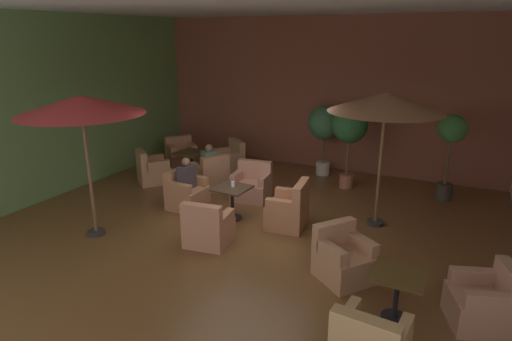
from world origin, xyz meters
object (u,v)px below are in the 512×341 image
object	(u,v)px
potted_tree_mid_left	(325,126)
patron_by_window	(209,160)
armchair_front_left_south	(186,194)
armchair_front_left_west	(208,228)
armchair_mid_center_west	(152,171)
patio_umbrella_tall_red	(81,106)
armchair_front_left_north	(289,210)
patron_blue_shirt	(186,175)
patio_umbrella_center_beige	(386,103)
cafe_table_front_right	(398,283)
iced_drink_cup	(233,184)
armchair_mid_center_north	(211,176)
armchair_front_left_east	(252,186)
armchair_mid_center_south	(181,156)
cafe_table_mid_center	(191,157)
armchair_front_right_east	(343,259)
potted_tree_mid_right	(350,129)
armchair_front_right_north	(485,304)
potted_tree_left_corner	(451,140)
armchair_mid_center_east	(229,161)
cafe_table_front_left	(232,195)

from	to	relation	value
potted_tree_mid_left	patron_by_window	bearing A→B (deg)	-134.20
armchair_front_left_south	armchair_front_left_west	xyz separation A→B (m)	(1.33, -1.23, -0.01)
armchair_mid_center_west	patio_umbrella_tall_red	xyz separation A→B (m)	(0.98, -2.86, 2.12)
armchair_front_left_north	patron_blue_shirt	world-z (taller)	patron_blue_shirt
patio_umbrella_center_beige	patron_by_window	bearing A→B (deg)	174.30
armchair_front_left_west	patio_umbrella_tall_red	distance (m)	3.05
cafe_table_front_right	armchair_mid_center_west	bearing A→B (deg)	155.12
iced_drink_cup	patio_umbrella_tall_red	bearing A→B (deg)	-136.66
armchair_front_left_south	armchair_mid_center_north	distance (m)	1.33
armchair_front_left_east	armchair_mid_center_south	size ratio (longest dim) A/B	0.83
armchair_mid_center_north	armchair_mid_center_south	world-z (taller)	armchair_mid_center_north
patron_by_window	potted_tree_mid_left	bearing A→B (deg)	45.80
armchair_front_left_west	armchair_mid_center_west	xyz separation A→B (m)	(-3.08, 2.26, 0.01)
armchair_front_left_west	cafe_table_mid_center	xyz separation A→B (m)	(-2.43, 3.07, 0.23)
armchair_front_right_east	potted_tree_mid_right	world-z (taller)	potted_tree_mid_right
armchair_mid_center_west	patio_umbrella_center_beige	distance (m)	5.99
armchair_front_right_north	patron_by_window	size ratio (longest dim) A/B	1.40
armchair_front_left_south	armchair_mid_center_south	size ratio (longest dim) A/B	0.78
armchair_mid_center_south	patron_blue_shirt	distance (m)	3.19
armchair_mid_center_south	armchair_mid_center_west	size ratio (longest dim) A/B	1.04
armchair_mid_center_west	patio_umbrella_tall_red	distance (m)	3.69
armchair_front_left_north	cafe_table_mid_center	size ratio (longest dim) A/B	1.18
armchair_mid_center_north	armchair_mid_center_south	bearing A→B (deg)	145.56
armchair_front_right_north	cafe_table_mid_center	bearing A→B (deg)	153.34
armchair_front_right_north	armchair_mid_center_north	bearing A→B (deg)	153.86
patio_umbrella_center_beige	potted_tree_left_corner	xyz separation A→B (m)	(1.12, 2.03, -1.01)
armchair_front_left_south	armchair_mid_center_south	bearing A→B (deg)	127.49
armchair_mid_center_east	patio_umbrella_tall_red	world-z (taller)	patio_umbrella_tall_red
cafe_table_front_right	patio_umbrella_tall_red	distance (m)	5.79
armchair_front_right_east	armchair_mid_center_east	world-z (taller)	armchair_mid_center_east
armchair_mid_center_south	potted_tree_mid_left	size ratio (longest dim) A/B	0.57
cafe_table_front_left	armchair_mid_center_north	bearing A→B (deg)	134.90
cafe_table_front_left	armchair_front_left_south	xyz separation A→B (m)	(-1.17, 0.06, -0.18)
armchair_front_left_north	iced_drink_cup	bearing A→B (deg)	-175.31
cafe_table_front_right	potted_tree_left_corner	world-z (taller)	potted_tree_left_corner
potted_tree_mid_right	patio_umbrella_tall_red	bearing A→B (deg)	-127.33
armchair_front_left_east	patio_umbrella_center_beige	xyz separation A→B (m)	(2.83, -0.18, 2.10)
cafe_table_front_left	armchair_mid_center_north	xyz separation A→B (m)	(-1.37, 1.37, -0.18)
potted_tree_mid_right	armchair_front_right_north	bearing A→B (deg)	-56.02
armchair_front_left_east	patron_blue_shirt	world-z (taller)	patron_blue_shirt
potted_tree_mid_left	patio_umbrella_tall_red	bearing A→B (deg)	-116.56
armchair_front_left_north	iced_drink_cup	world-z (taller)	armchair_front_left_north
armchair_front_right_east	patio_umbrella_center_beige	distance (m)	3.05
armchair_front_left_east	patron_blue_shirt	xyz separation A→B (m)	(-0.99, -1.12, 0.44)
armchair_front_left_west	potted_tree_left_corner	distance (m)	5.66
armchair_front_right_north	armchair_mid_center_west	world-z (taller)	armchair_mid_center_west
armchair_mid_center_east	patron_blue_shirt	world-z (taller)	patron_blue_shirt
armchair_front_right_east	patio_umbrella_tall_red	bearing A→B (deg)	-173.21
armchair_mid_center_west	potted_tree_mid_left	xyz separation A→B (m)	(3.68, 2.54, 1.02)
armchair_front_right_north	armchair_mid_center_east	distance (m)	7.52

